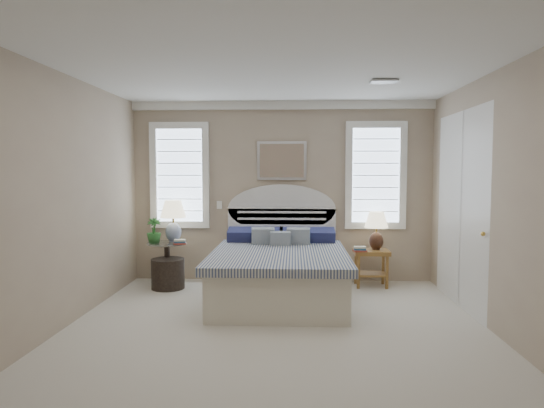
% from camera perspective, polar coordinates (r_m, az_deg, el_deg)
% --- Properties ---
extents(floor, '(4.50, 5.00, 0.01)m').
position_cam_1_polar(floor, '(5.11, 0.40, -15.18)').
color(floor, '#BDB5A1').
rests_on(floor, ground).
extents(ceiling, '(4.50, 5.00, 0.01)m').
position_cam_1_polar(ceiling, '(4.93, 0.41, 15.97)').
color(ceiling, silver).
rests_on(ceiling, wall_back).
extents(wall_back, '(4.50, 0.02, 2.70)m').
position_cam_1_polar(wall_back, '(7.33, 1.16, 1.44)').
color(wall_back, tan).
rests_on(wall_back, floor).
extents(wall_left, '(0.02, 5.00, 2.70)m').
position_cam_1_polar(wall_left, '(5.41, -24.16, 0.18)').
color(wall_left, tan).
rests_on(wall_left, floor).
extents(wall_right, '(0.02, 5.00, 2.70)m').
position_cam_1_polar(wall_right, '(5.25, 25.75, 0.03)').
color(wall_right, tan).
rests_on(wall_right, floor).
extents(crown_molding, '(4.50, 0.08, 0.12)m').
position_cam_1_polar(crown_molding, '(7.34, 1.17, 11.53)').
color(crown_molding, white).
rests_on(crown_molding, wall_back).
extents(hvac_vent, '(0.30, 0.20, 0.02)m').
position_cam_1_polar(hvac_vent, '(5.80, 13.04, 13.86)').
color(hvac_vent, '#B2B2B2').
rests_on(hvac_vent, ceiling).
extents(switch_plate, '(0.08, 0.01, 0.12)m').
position_cam_1_polar(switch_plate, '(7.41, -6.21, -0.11)').
color(switch_plate, white).
rests_on(switch_plate, wall_back).
extents(window_left, '(0.90, 0.06, 1.60)m').
position_cam_1_polar(window_left, '(7.50, -10.78, 3.34)').
color(window_left, '#C7DEFD').
rests_on(window_left, wall_back).
extents(window_right, '(0.90, 0.06, 1.60)m').
position_cam_1_polar(window_right, '(7.40, 12.08, 3.31)').
color(window_right, '#C7DEFD').
rests_on(window_right, wall_back).
extents(painting, '(0.74, 0.04, 0.58)m').
position_cam_1_polar(painting, '(7.28, 1.16, 5.12)').
color(painting, silver).
rests_on(painting, wall_back).
extents(closet_door, '(0.02, 1.80, 2.40)m').
position_cam_1_polar(closet_door, '(6.37, 21.31, -0.57)').
color(closet_door, silver).
rests_on(closet_door, floor).
extents(bed, '(1.72, 2.28, 1.47)m').
position_cam_1_polar(bed, '(6.41, 0.91, -7.63)').
color(bed, silver).
rests_on(bed, floor).
extents(side_table_left, '(0.56, 0.56, 0.63)m').
position_cam_1_polar(side_table_left, '(7.23, -12.22, -6.39)').
color(side_table_left, black).
rests_on(side_table_left, floor).
extents(nightstand_right, '(0.50, 0.40, 0.53)m').
position_cam_1_polar(nightstand_right, '(7.17, 11.58, -6.46)').
color(nightstand_right, olive).
rests_on(nightstand_right, floor).
extents(floor_pot, '(0.53, 0.53, 0.42)m').
position_cam_1_polar(floor_pot, '(7.09, -12.15, -8.01)').
color(floor_pot, black).
rests_on(floor_pot, floor).
extents(lamp_left, '(0.47, 0.47, 0.62)m').
position_cam_1_polar(lamp_left, '(7.24, -11.55, -1.41)').
color(lamp_left, silver).
rests_on(lamp_left, side_table_left).
extents(lamp_right, '(0.44, 0.44, 0.55)m').
position_cam_1_polar(lamp_right, '(7.17, 12.18, -2.58)').
color(lamp_right, black).
rests_on(lamp_right, nightstand_right).
extents(potted_plant, '(0.25, 0.25, 0.36)m').
position_cam_1_polar(potted_plant, '(7.17, -13.72, -3.06)').
color(potted_plant, '#347830').
rests_on(potted_plant, side_table_left).
extents(books_left, '(0.19, 0.16, 0.07)m').
position_cam_1_polar(books_left, '(6.99, -10.81, -4.41)').
color(books_left, maroon).
rests_on(books_left, side_table_left).
extents(books_right, '(0.18, 0.14, 0.07)m').
position_cam_1_polar(books_right, '(6.97, 10.30, -5.25)').
color(books_right, maroon).
rests_on(books_right, nightstand_right).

